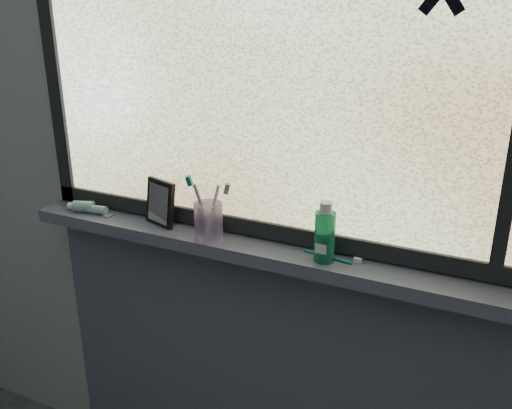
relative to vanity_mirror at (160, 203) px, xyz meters
name	(u,v)px	position (x,y,z in m)	size (l,w,h in m)	color
wall_back	(280,163)	(0.37, 0.07, 0.16)	(3.00, 0.01, 2.50)	#9EA3A8
windowsill	(269,253)	(0.37, -0.01, -0.09)	(1.62, 0.14, 0.04)	#4C4F65
sill_apron	(275,385)	(0.37, 0.05, -0.60)	(1.62, 0.02, 0.98)	#4C4F65
window_pane	(278,63)	(0.37, 0.04, 0.44)	(1.50, 0.01, 1.00)	silver
frame_bottom	(275,231)	(0.37, 0.04, -0.04)	(1.60, 0.03, 0.05)	black
frame_left	(52,50)	(-0.40, 0.04, 0.44)	(0.05, 0.03, 1.10)	black
vanity_mirror	(160,203)	(0.00, 0.00, 0.00)	(0.11, 0.06, 0.14)	black
toothpaste_tube	(89,207)	(-0.27, -0.02, -0.05)	(0.21, 0.04, 0.04)	silver
toothbrush_cup	(209,221)	(0.19, -0.03, -0.02)	(0.08, 0.08, 0.11)	#BBA2D6
toothbrush_lying	(328,256)	(0.55, -0.01, -0.07)	(0.18, 0.02, 0.01)	#0B6962
mouthwash_bottle	(325,232)	(0.54, -0.02, 0.01)	(0.06, 0.06, 0.14)	#1D9963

